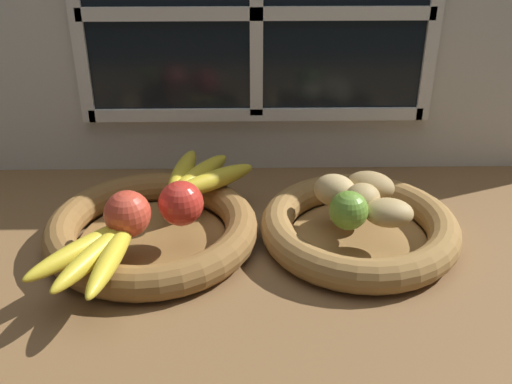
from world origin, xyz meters
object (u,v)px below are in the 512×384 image
object	(u,v)px
apple_red_front	(128,214)
apple_red_right	(181,203)
potato_large	(362,199)
potato_oblong	(335,190)
potato_small	(388,213)
fruit_bowl_right	(359,228)
banana_bunch_back	(197,176)
banana_bunch_front	(97,252)
potato_back	(370,186)
fruit_bowl_left	(152,230)
lime_near	(349,210)

from	to	relation	value
apple_red_front	apple_red_right	bearing A→B (deg)	21.98
apple_red_right	potato_large	xyz separation A→B (cm)	(28.16, 2.46, -0.94)
potato_oblong	potato_small	bearing A→B (deg)	-41.42
fruit_bowl_right	potato_large	xyz separation A→B (cm)	(-0.00, 0.00, 5.34)
apple_red_front	potato_oblong	world-z (taller)	apple_red_front
banana_bunch_back	banana_bunch_front	bearing A→B (deg)	-118.59
apple_red_front	potato_back	bearing A→B (deg)	15.20
apple_red_right	fruit_bowl_right	bearing A→B (deg)	4.99
fruit_bowl_left	lime_near	world-z (taller)	lime_near
apple_red_right	potato_oblong	distance (cm)	24.88
apple_red_front	potato_back	xyz separation A→B (cm)	(37.93, 10.30, -1.15)
banana_bunch_front	potato_large	world-z (taller)	potato_large
banana_bunch_back	lime_near	world-z (taller)	lime_near
banana_bunch_front	potato_small	world-z (taller)	potato_small
fruit_bowl_left	potato_small	bearing A→B (deg)	-5.39
banana_bunch_front	potato_small	size ratio (longest dim) A/B	2.64
apple_red_front	potato_large	size ratio (longest dim) A/B	1.15
apple_red_right	potato_back	size ratio (longest dim) A/B	0.86
apple_red_front	banana_bunch_front	distance (cm)	7.93
apple_red_front	banana_bunch_back	size ratio (longest dim) A/B	0.38
banana_bunch_back	potato_oblong	world-z (taller)	potato_oblong
banana_bunch_front	potato_small	bearing A→B (deg)	11.93
banana_bunch_front	lime_near	size ratio (longest dim) A/B	3.36
potato_back	apple_red_right	bearing A→B (deg)	-166.58
banana_bunch_front	potato_large	size ratio (longest dim) A/B	3.31
fruit_bowl_left	potato_oblong	world-z (taller)	potato_oblong
fruit_bowl_right	potato_oblong	distance (cm)	7.31
banana_bunch_front	potato_large	xyz separation A→B (cm)	(39.00, 12.45, 1.10)
potato_back	potato_large	bearing A→B (deg)	-114.44
fruit_bowl_left	apple_red_front	world-z (taller)	apple_red_front
potato_large	potato_back	size ratio (longest dim) A/B	0.75
fruit_bowl_right	apple_red_front	bearing A→B (deg)	-171.22
fruit_bowl_left	potato_large	distance (cm)	33.81
apple_red_front	banana_bunch_front	xyz separation A→B (cm)	(-3.25, -6.93, -2.06)
banana_bunch_back	lime_near	xyz separation A→B (cm)	(23.84, -14.42, 1.36)
potato_oblong	banana_bunch_back	bearing A→B (deg)	162.51
potato_large	potato_oblong	bearing A→B (deg)	142.13
fruit_bowl_right	banana_bunch_back	distance (cm)	28.88
fruit_bowl_left	potato_oblong	xyz separation A→B (cm)	(29.47, 3.04, 5.37)
apple_red_front	potato_small	world-z (taller)	apple_red_front
potato_oblong	potato_back	world-z (taller)	potato_oblong
fruit_bowl_left	apple_red_front	distance (cm)	8.71
apple_red_front	potato_oblong	size ratio (longest dim) A/B	1.02
potato_large	potato_back	xyz separation A→B (cm)	(2.17, 4.78, -0.19)
banana_bunch_back	lime_near	size ratio (longest dim) A/B	3.07
fruit_bowl_left	potato_back	bearing A→B (deg)	7.66
banana_bunch_back	potato_large	xyz separation A→B (cm)	(26.65, -10.21, 0.90)
potato_large	banana_bunch_front	bearing A→B (deg)	-162.29
banana_bunch_front	fruit_bowl_right	bearing A→B (deg)	17.71
fruit_bowl_right	potato_large	bearing A→B (deg)	180.00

